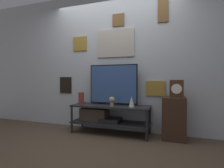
{
  "coord_description": "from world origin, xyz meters",
  "views": [
    {
      "loc": [
        1.05,
        -2.68,
        0.97
      ],
      "look_at": [
        0.03,
        0.27,
        0.89
      ],
      "focal_mm": 28.0,
      "sensor_mm": 36.0,
      "label": 1
    }
  ],
  "objects_px": {
    "vase_tall_ceramic": "(81,98)",
    "decorative_bust": "(112,101)",
    "vase_slim_bronze": "(132,102)",
    "television": "(113,84)",
    "candle_jar": "(108,101)",
    "mantel_clock": "(176,89)"
  },
  "relations": [
    {
      "from": "candle_jar",
      "to": "decorative_bust",
      "type": "distance_m",
      "value": 0.38
    },
    {
      "from": "decorative_bust",
      "to": "television",
      "type": "bearing_deg",
      "value": 103.5
    },
    {
      "from": "vase_tall_ceramic",
      "to": "decorative_bust",
      "type": "bearing_deg",
      "value": -9.46
    },
    {
      "from": "decorative_bust",
      "to": "mantel_clock",
      "type": "relative_size",
      "value": 0.6
    },
    {
      "from": "vase_tall_ceramic",
      "to": "decorative_bust",
      "type": "height_order",
      "value": "vase_tall_ceramic"
    },
    {
      "from": "television",
      "to": "mantel_clock",
      "type": "xyz_separation_m",
      "value": [
        1.1,
        -0.07,
        -0.06
      ]
    },
    {
      "from": "candle_jar",
      "to": "vase_slim_bronze",
      "type": "bearing_deg",
      "value": -24.64
    },
    {
      "from": "decorative_bust",
      "to": "candle_jar",
      "type": "bearing_deg",
      "value": 120.78
    },
    {
      "from": "candle_jar",
      "to": "decorative_bust",
      "type": "bearing_deg",
      "value": -59.22
    },
    {
      "from": "decorative_bust",
      "to": "vase_slim_bronze",
      "type": "bearing_deg",
      "value": 14.28
    },
    {
      "from": "vase_slim_bronze",
      "to": "mantel_clock",
      "type": "bearing_deg",
      "value": 6.31
    },
    {
      "from": "vase_tall_ceramic",
      "to": "candle_jar",
      "type": "xyz_separation_m",
      "value": [
        0.47,
        0.21,
        -0.06
      ]
    },
    {
      "from": "television",
      "to": "decorative_bust",
      "type": "relative_size",
      "value": 5.34
    },
    {
      "from": "vase_tall_ceramic",
      "to": "vase_slim_bronze",
      "type": "distance_m",
      "value": 0.98
    },
    {
      "from": "vase_tall_ceramic",
      "to": "mantel_clock",
      "type": "distance_m",
      "value": 1.71
    },
    {
      "from": "vase_tall_ceramic",
      "to": "candle_jar",
      "type": "distance_m",
      "value": 0.51
    },
    {
      "from": "vase_slim_bronze",
      "to": "mantel_clock",
      "type": "relative_size",
      "value": 0.64
    },
    {
      "from": "television",
      "to": "candle_jar",
      "type": "bearing_deg",
      "value": 147.24
    },
    {
      "from": "vase_slim_bronze",
      "to": "decorative_bust",
      "type": "height_order",
      "value": "vase_slim_bronze"
    },
    {
      "from": "vase_slim_bronze",
      "to": "decorative_bust",
      "type": "xyz_separation_m",
      "value": [
        -0.33,
        -0.08,
        0.01
      ]
    },
    {
      "from": "decorative_bust",
      "to": "mantel_clock",
      "type": "height_order",
      "value": "mantel_clock"
    },
    {
      "from": "television",
      "to": "vase_tall_ceramic",
      "type": "xyz_separation_m",
      "value": [
        -0.6,
        -0.12,
        -0.27
      ]
    }
  ]
}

